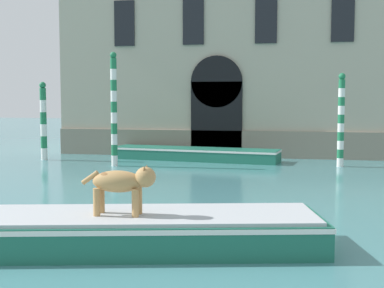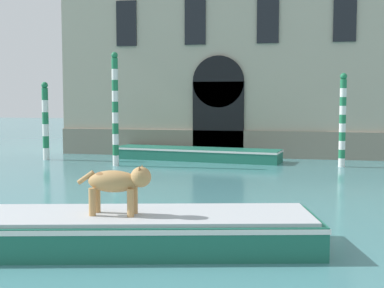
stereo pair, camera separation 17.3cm
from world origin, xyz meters
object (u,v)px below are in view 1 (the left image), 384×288
at_px(boat_foreground, 102,230).
at_px(dog_on_deck, 123,182).
at_px(mooring_pole_1, 114,109).
at_px(boat_moored_near_palazzo, 195,154).
at_px(mooring_pole_0, 341,120).
at_px(mooring_pole_2, 43,121).

height_order(boat_foreground, dog_on_deck, dog_on_deck).
bearing_deg(mooring_pole_1, boat_moored_near_palazzo, 42.68).
distance_m(mooring_pole_0, mooring_pole_1, 8.59).
bearing_deg(boat_foreground, boat_moored_near_palazzo, 81.04).
relative_size(dog_on_deck, boat_moored_near_palazzo, 0.18).
distance_m(dog_on_deck, mooring_pole_0, 13.08).
xyz_separation_m(boat_moored_near_palazzo, mooring_pole_0, (5.78, -0.98, 1.51)).
distance_m(boat_foreground, mooring_pole_2, 14.05).
xyz_separation_m(boat_moored_near_palazzo, mooring_pole_2, (-6.22, -1.17, 1.38)).
distance_m(boat_foreground, mooring_pole_1, 11.48).
relative_size(dog_on_deck, mooring_pole_0, 0.37).
distance_m(dog_on_deck, mooring_pole_1, 11.54).
height_order(boat_foreground, mooring_pole_0, mooring_pole_0).
bearing_deg(dog_on_deck, mooring_pole_1, 106.38).
height_order(mooring_pole_1, mooring_pole_2, mooring_pole_1).
bearing_deg(mooring_pole_0, boat_moored_near_palazzo, 170.41).
height_order(boat_moored_near_palazzo, mooring_pole_1, mooring_pole_1).
bearing_deg(dog_on_deck, boat_moored_near_palazzo, 91.80).
bearing_deg(boat_foreground, mooring_pole_0, 55.38).
relative_size(boat_moored_near_palazzo, mooring_pole_0, 2.03).
bearing_deg(mooring_pole_2, boat_foreground, -59.39).
xyz_separation_m(mooring_pole_0, mooring_pole_2, (-12.00, -0.19, -0.13)).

